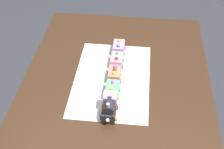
{
  "coord_description": "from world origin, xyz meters",
  "views": [
    {
      "loc": [
        -1.14,
        -0.11,
        1.86
      ],
      "look_at": [
        0.06,
        0.02,
        0.77
      ],
      "focal_mm": 49.13,
      "sensor_mm": 36.0,
      "label": 1
    }
  ],
  "objects": [
    {
      "name": "cake_car_gondola_mint_green",
      "position": [
        -0.06,
        0.01,
        0.77
      ],
      "size": [
        0.1,
        0.08,
        0.07
      ],
      "color": "#59CC7A",
      "rests_on": "cake_board"
    },
    {
      "name": "dining_table",
      "position": [
        0.0,
        0.0,
        0.63
      ],
      "size": [
        1.4,
        1.0,
        0.74
      ],
      "color": "#382316",
      "rests_on": "ground"
    },
    {
      "name": "cake_board",
      "position": [
        0.06,
        0.02,
        0.74
      ],
      "size": [
        0.6,
        0.4,
        0.0
      ],
      "primitive_type": "cube",
      "color": "silver",
      "rests_on": "dining_table"
    },
    {
      "name": "cake_locomotive",
      "position": [
        -0.19,
        0.01,
        0.79
      ],
      "size": [
        0.14,
        0.08,
        0.12
      ],
      "color": "#232328",
      "rests_on": "cake_board"
    },
    {
      "name": "cake_car_hopper_lavender",
      "position": [
        0.29,
        0.01,
        0.77
      ],
      "size": [
        0.1,
        0.08,
        0.07
      ],
      "color": "#AD84E0",
      "rests_on": "cake_board"
    },
    {
      "name": "cake_car_caboose_bubblegum",
      "position": [
        0.18,
        0.01,
        0.77
      ],
      "size": [
        0.1,
        0.08,
        0.07
      ],
      "color": "pink",
      "rests_on": "cake_board"
    },
    {
      "name": "cake_car_flatbed_coral",
      "position": [
        0.06,
        0.01,
        0.77
      ],
      "size": [
        0.1,
        0.08,
        0.07
      ],
      "color": "#F27260",
      "rests_on": "cake_board"
    }
  ]
}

